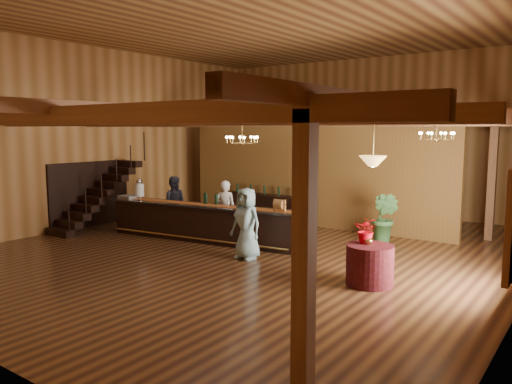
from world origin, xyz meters
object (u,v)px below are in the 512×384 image
Objects in this scene: raffle_drum at (279,204)px; guest at (246,224)px; bartender at (226,209)px; beverage_dispenser at (139,189)px; backbar_shelf at (271,208)px; round_table at (370,265)px; pendant_lamp at (373,161)px; floor_plant at (385,218)px; tasting_bar at (203,222)px; staff_second at (173,203)px; chandelier_left at (242,139)px; chandelier_right at (436,136)px.

raffle_drum is 1.14m from guest.
raffle_drum is 2.08m from bartender.
backbar_shelf is (2.19, 3.58, -0.83)m from beverage_dispenser.
beverage_dispenser reaches higher than round_table.
backbar_shelf is at bearing 140.14° from pendant_lamp.
bartender is 4.28m from floor_plant.
tasting_bar reaches higher than backbar_shelf.
round_table is (2.89, -1.26, -0.77)m from raffle_drum.
chandelier_left is at bearing 129.20° from staff_second.
chandelier_left reaches higher than bartender.
chandelier_left is (1.33, -0.02, 2.24)m from tasting_bar.
bartender is 2.31m from guest.
staff_second reaches higher than round_table.
staff_second is at bearing 152.48° from tasting_bar.
beverage_dispenser is 0.36× the size of guest.
beverage_dispenser reaches higher than raffle_drum.
raffle_drum is 0.43× the size of chandelier_left.
round_table is at bearing 0.64° from guest.
chandelier_right is at bearing 12.26° from tasting_bar.
guest is at bearing -29.20° from tasting_bar.
round_table is 0.57× the size of bartender.
pendant_lamp is 7.30m from staff_second.
pendant_lamp is at bearing -14.47° from chandelier_left.
floor_plant reaches higher than raffle_drum.
beverage_dispenser is at bearing 23.55° from staff_second.
beverage_dispenser is 1.76× the size of raffle_drum.
backbar_shelf is 2.36× the size of floor_plant.
floor_plant is at bearing -168.72° from bartender.
backbar_shelf is 1.91× the size of guest.
tasting_bar is 9.95× the size of beverage_dispenser.
backbar_shelf is 1.98× the size of staff_second.
staff_second is (-2.02, 0.01, -0.00)m from bartender.
chandelier_left and chandelier_right have the same top height.
guest is at bearing -140.84° from chandelier_right.
guest is (-0.21, -1.07, -0.33)m from raffle_drum.
round_table is 7.13m from staff_second.
chandelier_left is 1.00× the size of chandelier_right.
raffle_drum is (4.50, 0.49, -0.11)m from beverage_dispenser.
guest is at bearing 176.58° from round_table.
pendant_lamp is 3.49m from guest.
round_table is at bearing -31.41° from backbar_shelf.
staff_second is at bearing -160.92° from floor_plant.
chandelier_right is 0.48× the size of guest.
raffle_drum is at bearing 15.77° from chandelier_left.
tasting_bar is at bearing 162.31° from guest.
chandelier_right is at bearing 25.50° from chandelier_left.
round_table is at bearing -5.89° from beverage_dispenser.
floor_plant reaches higher than tasting_bar.
raffle_drum is at bearing 152.41° from bartender.
tasting_bar is 4.83m from floor_plant.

